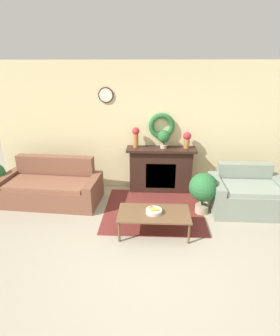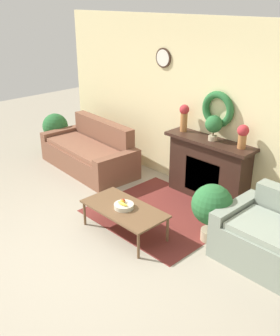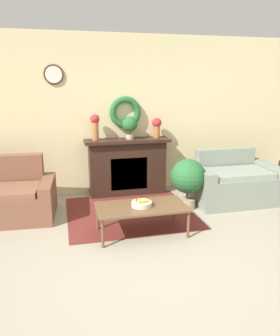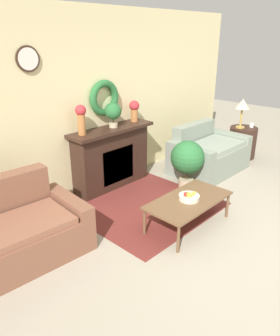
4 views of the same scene
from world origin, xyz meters
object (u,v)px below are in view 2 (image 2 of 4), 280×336
object	(u,v)px
vase_on_mantel_left	(184,116)
potted_plant_on_mantel	(214,125)
loveseat_right	(280,242)
coffee_table	(124,210)
couch_left	(90,153)
fireplace	(208,169)
fruit_bowl	(124,205)
vase_on_mantel_right	(243,135)
potted_plant_floor_by_couch	(55,128)
potted_plant_floor_by_loveseat	(212,206)

from	to	relation	value
vase_on_mantel_left	potted_plant_on_mantel	world-z (taller)	vase_on_mantel_left
loveseat_right	coffee_table	xyz separation A→B (m)	(-1.77, -0.85, 0.04)
vase_on_mantel_left	coffee_table	bearing A→B (deg)	-76.57
couch_left	potted_plant_on_mantel	world-z (taller)	potted_plant_on_mantel
fireplace	fruit_bowl	bearing A→B (deg)	-95.37
coffee_table	fruit_bowl	bearing A→B (deg)	-139.14
couch_left	vase_on_mantel_right	distance (m)	2.94
coffee_table	potted_plant_floor_by_couch	bearing A→B (deg)	161.96
fireplace	potted_plant_floor_by_couch	world-z (taller)	fireplace
fruit_bowl	potted_plant_floor_by_loveseat	bearing A→B (deg)	37.33
couch_left	coffee_table	xyz separation A→B (m)	(2.07, -1.02, 0.05)
vase_on_mantel_right	vase_on_mantel_left	bearing A→B (deg)	-180.00
vase_on_mantel_right	potted_plant_floor_by_couch	world-z (taller)	vase_on_mantel_right
vase_on_mantel_left	potted_plant_on_mantel	distance (m)	0.58
coffee_table	fruit_bowl	size ratio (longest dim) A/B	4.41
fireplace	couch_left	bearing A→B (deg)	-164.83
fruit_bowl	potted_plant_on_mantel	world-z (taller)	potted_plant_on_mantel
fireplace	vase_on_mantel_right	distance (m)	0.86
couch_left	vase_on_mantel_left	bearing A→B (deg)	23.86
potted_plant_floor_by_loveseat	fireplace	bearing A→B (deg)	129.02
vase_on_mantel_right	coffee_table	bearing A→B (deg)	-112.49
loveseat_right	coffee_table	size ratio (longest dim) A/B	1.19
couch_left	potted_plant_on_mantel	size ratio (longest dim) A/B	5.30
vase_on_mantel_left	potted_plant_floor_by_couch	world-z (taller)	vase_on_mantel_left
vase_on_mantel_right	potted_plant_floor_by_loveseat	xyz separation A→B (m)	(0.23, -0.94, -0.68)
coffee_table	potted_plant_floor_by_loveseat	xyz separation A→B (m)	(0.90, 0.69, 0.15)
vase_on_mantel_right	potted_plant_floor_by_couch	distance (m)	4.04
fruit_bowl	potted_plant_on_mantel	distance (m)	1.81
fruit_bowl	potted_plant_floor_by_couch	world-z (taller)	potted_plant_floor_by_couch
potted_plant_on_mantel	potted_plant_floor_by_couch	distance (m)	3.58
fruit_bowl	vase_on_mantel_left	xyz separation A→B (m)	(-0.38, 1.63, 0.81)
fireplace	coffee_table	world-z (taller)	fireplace
fireplace	vase_on_mantel_right	size ratio (longest dim) A/B	4.23
couch_left	vase_on_mantel_left	size ratio (longest dim) A/B	4.69
couch_left	potted_plant_floor_by_couch	bearing A→B (deg)	-178.14
loveseat_right	potted_plant_on_mantel	distance (m)	1.97
fruit_bowl	potted_plant_floor_by_couch	xyz separation A→B (m)	(-3.26, 1.07, 0.07)
fireplace	potted_plant_floor_by_couch	size ratio (longest dim) A/B	1.86
vase_on_mantel_right	potted_plant_on_mantel	world-z (taller)	potted_plant_on_mantel
fruit_bowl	potted_plant_floor_by_loveseat	xyz separation A→B (m)	(0.91, 0.69, 0.08)
vase_on_mantel_right	potted_plant_floor_by_loveseat	world-z (taller)	vase_on_mantel_right
fruit_bowl	vase_on_mantel_left	world-z (taller)	vase_on_mantel_left
loveseat_right	potted_plant_on_mantel	world-z (taller)	potted_plant_on_mantel
vase_on_mantel_right	loveseat_right	bearing A→B (deg)	-35.25
potted_plant_on_mantel	fireplace	bearing A→B (deg)	162.80
coffee_table	fruit_bowl	world-z (taller)	fruit_bowl
couch_left	coffee_table	bearing A→B (deg)	-22.20
couch_left	potted_plant_floor_by_couch	distance (m)	1.22
fruit_bowl	potted_plant_floor_by_couch	bearing A→B (deg)	161.86
fruit_bowl	vase_on_mantel_right	world-z (taller)	vase_on_mantel_right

